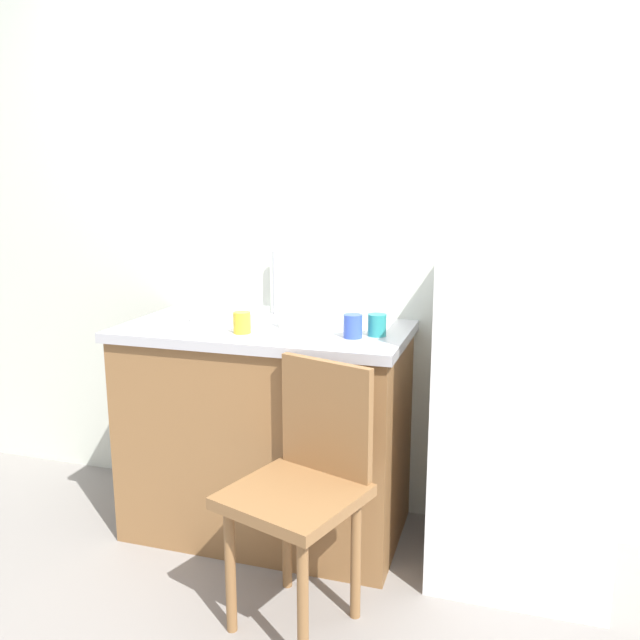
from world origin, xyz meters
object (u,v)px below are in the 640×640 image
at_px(refrigerator, 523,415).
at_px(chair, 305,481).
at_px(dish_tray, 231,314).
at_px(cup_teal, 377,325).
at_px(cup_yellow, 242,323).
at_px(cup_blue, 353,326).
at_px(cup_white, 287,318).

relative_size(refrigerator, chair, 1.41).
bearing_deg(dish_tray, cup_teal, -9.05).
bearing_deg(chair, cup_teal, 92.21).
bearing_deg(cup_yellow, cup_blue, 6.75).
bearing_deg(cup_blue, dish_tray, 164.22).
bearing_deg(dish_tray, cup_white, -13.84).
bearing_deg(cup_blue, cup_teal, 36.07).
height_order(cup_white, cup_yellow, cup_yellow).
xyz_separation_m(refrigerator, cup_teal, (-0.56, -0.04, 0.32)).
bearing_deg(cup_yellow, dish_tray, 124.58).
distance_m(cup_teal, cup_yellow, 0.52).
bearing_deg(refrigerator, dish_tray, 177.13).
relative_size(dish_tray, cup_white, 3.63).
bearing_deg(cup_white, cup_teal, -5.43).
distance_m(refrigerator, cup_teal, 0.64).
distance_m(refrigerator, cup_yellow, 1.13).
relative_size(cup_teal, cup_yellow, 1.00).
relative_size(refrigerator, cup_teal, 14.84).
xyz_separation_m(chair, cup_teal, (0.14, 0.47, 0.45)).
bearing_deg(dish_tray, cup_blue, -15.78).
height_order(cup_teal, cup_yellow, same).
bearing_deg(cup_white, refrigerator, 0.50).
height_order(chair, dish_tray, dish_tray).
relative_size(chair, dish_tray, 3.18).
xyz_separation_m(dish_tray, cup_yellow, (0.15, -0.22, 0.02)).
bearing_deg(cup_blue, cup_yellow, -173.25).
bearing_deg(dish_tray, cup_yellow, -55.42).
relative_size(cup_white, cup_blue, 0.86).
bearing_deg(refrigerator, chair, -143.31).
height_order(chair, cup_white, cup_white).
xyz_separation_m(dish_tray, cup_white, (0.28, -0.07, 0.01)).
relative_size(cup_blue, cup_teal, 1.06).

